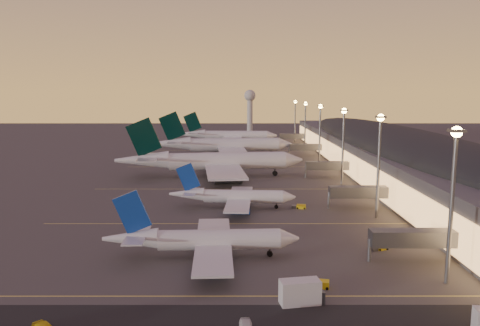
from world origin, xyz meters
name	(u,v)px	position (x,y,z in m)	size (l,w,h in m)	color
ground	(232,218)	(0.00, 0.00, 0.00)	(700.00, 700.00, 0.00)	#474441
airliner_narrow_south	(202,240)	(-5.21, -28.07, 3.44)	(37.21, 33.23, 13.30)	silver
airliner_narrow_north	(232,196)	(-0.10, 10.23, 3.18)	(34.38, 30.73, 12.29)	silver
airliner_wide_near	(211,162)	(-8.68, 56.86, 5.70)	(69.24, 63.44, 22.15)	silver
airliner_wide_mid	(222,145)	(-6.47, 111.00, 5.66)	(68.70, 62.80, 21.97)	silver
airliner_wide_far	(227,136)	(-5.54, 167.35, 4.96)	(60.12, 54.70, 19.26)	silver
terminal_building	(389,148)	(61.84, 72.47, 8.78)	(56.35, 255.00, 17.46)	#4C4C51
light_masts	(329,128)	(36.00, 65.00, 17.55)	(2.20, 217.20, 25.90)	slate
radar_tower	(250,103)	(10.00, 260.00, 21.87)	(9.00, 9.00, 32.50)	silver
lane_markings	(234,186)	(0.00, 40.00, 0.01)	(90.00, 180.36, 0.00)	#D8C659
baggage_tug_a	(318,284)	(14.54, -41.67, 0.53)	(4.12, 2.29, 1.16)	yellow
baggage_tug_b	(380,247)	(29.87, -23.56, 0.47)	(3.74, 2.45, 1.04)	yellow
baggage_tug_c	(299,207)	(18.02, 9.68, 0.50)	(3.91, 2.16, 1.10)	yellow
catering_truck_a	(302,293)	(11.19, -47.52, 1.72)	(6.86, 3.57, 3.67)	silver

